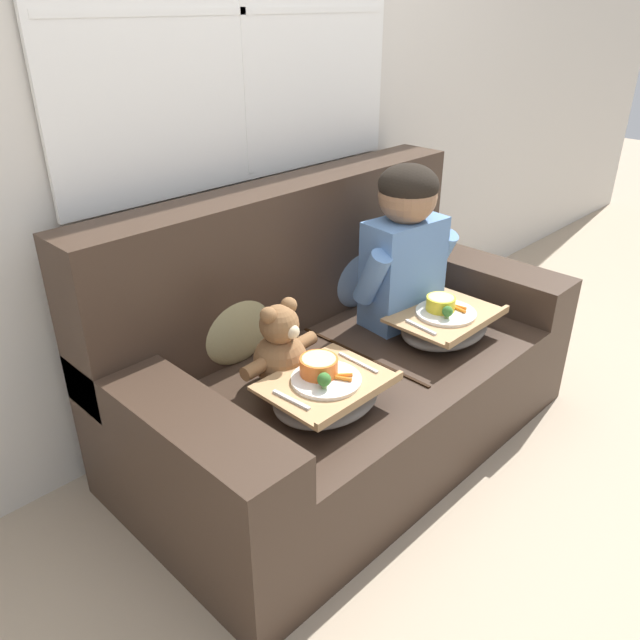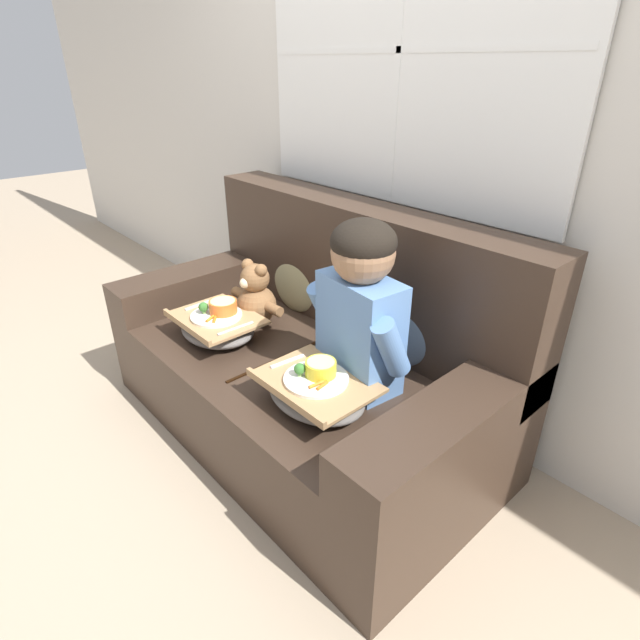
# 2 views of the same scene
# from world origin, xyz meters

# --- Properties ---
(ground_plane) EXTENTS (14.00, 14.00, 0.00)m
(ground_plane) POSITION_xyz_m (0.00, 0.00, 0.00)
(ground_plane) COLOR tan
(wall_back_with_window) EXTENTS (8.00, 0.08, 2.60)m
(wall_back_with_window) POSITION_xyz_m (0.00, 0.58, 1.31)
(wall_back_with_window) COLOR beige
(wall_back_with_window) RESTS_ON ground_plane
(couch) EXTENTS (1.75, 0.93, 0.97)m
(couch) POSITION_xyz_m (0.00, 0.08, 0.33)
(couch) COLOR #38281E
(couch) RESTS_ON ground_plane
(throw_pillow_behind_child) EXTENTS (0.36, 0.17, 0.37)m
(throw_pillow_behind_child) POSITION_xyz_m (0.33, 0.28, 0.58)
(throw_pillow_behind_child) COLOR slate
(throw_pillow_behind_child) RESTS_ON couch
(throw_pillow_behind_teddy) EXTENTS (0.36, 0.17, 0.37)m
(throw_pillow_behind_teddy) POSITION_xyz_m (-0.33, 0.28, 0.58)
(throw_pillow_behind_teddy) COLOR tan
(throw_pillow_behind_teddy) RESTS_ON couch
(child_figure) EXTENTS (0.46, 0.24, 0.63)m
(child_figure) POSITION_xyz_m (0.33, 0.03, 0.76)
(child_figure) COLOR #5B84BC
(child_figure) RESTS_ON couch
(teddy_bear) EXTENTS (0.33, 0.23, 0.30)m
(teddy_bear) POSITION_xyz_m (-0.33, 0.02, 0.54)
(teddy_bear) COLOR brown
(teddy_bear) RESTS_ON couch
(lap_tray_child) EXTENTS (0.41, 0.30, 0.17)m
(lap_tray_child) POSITION_xyz_m (0.33, -0.18, 0.47)
(lap_tray_child) COLOR slate
(lap_tray_child) RESTS_ON child_figure
(lap_tray_teddy) EXTENTS (0.39, 0.31, 0.17)m
(lap_tray_teddy) POSITION_xyz_m (-0.33, -0.18, 0.47)
(lap_tray_teddy) COLOR slate
(lap_tray_teddy) RESTS_ON teddy_bear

